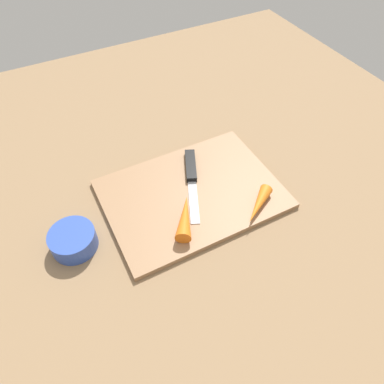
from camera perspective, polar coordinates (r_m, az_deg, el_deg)
ground_plane at (r=0.75m, az=-0.00°, el=-0.60°), size 1.40×1.40×0.00m
cutting_board at (r=0.75m, az=-0.00°, el=-0.30°), size 0.36×0.26×0.01m
knife at (r=0.78m, az=-0.15°, el=3.57°), size 0.10×0.19×0.01m
carrot_long at (r=0.68m, az=-1.14°, el=-4.00°), size 0.08×0.10×0.03m
carrot_short at (r=0.71m, az=10.64°, el=-2.05°), size 0.09×0.08×0.03m
small_bowl at (r=0.70m, az=-18.58°, el=-7.36°), size 0.09×0.09×0.04m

